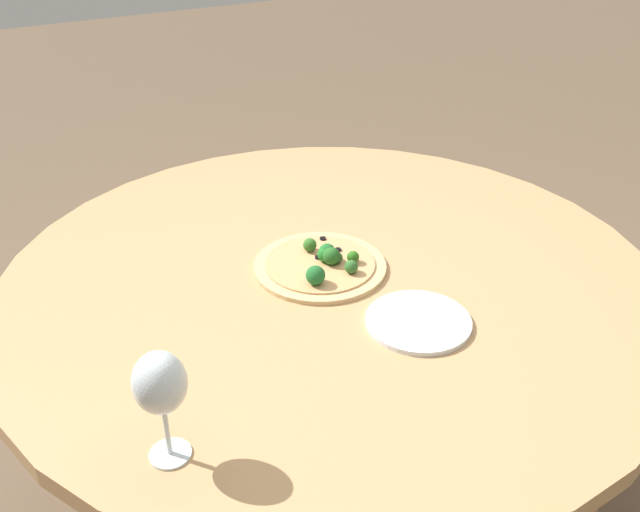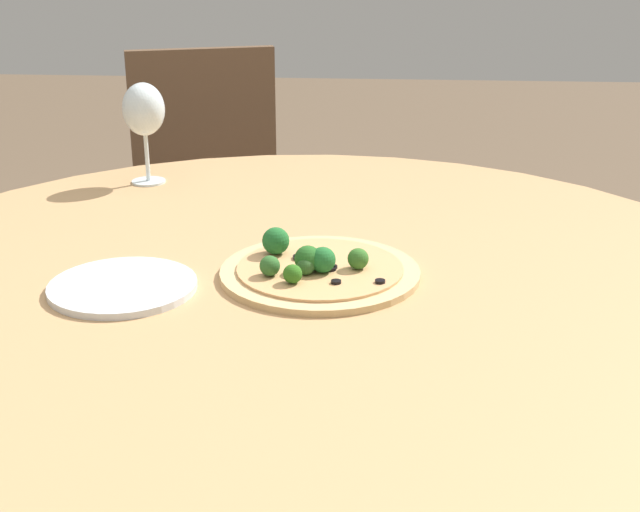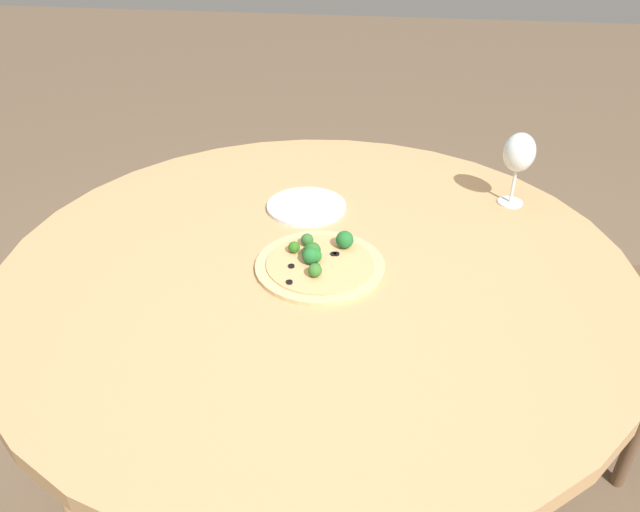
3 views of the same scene
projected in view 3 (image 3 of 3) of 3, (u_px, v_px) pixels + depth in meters
ground_plane at (317, 476)px, 1.78m from camera, size 12.00×12.00×0.00m
dining_table at (316, 280)px, 1.41m from camera, size 1.39×1.39×0.74m
pizza at (320, 262)px, 1.35m from camera, size 0.28×0.28×0.05m
wine_glass at (519, 154)px, 1.53m from camera, size 0.08×0.08×0.19m
plate_near at (306, 206)px, 1.58m from camera, size 0.20×0.20×0.01m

